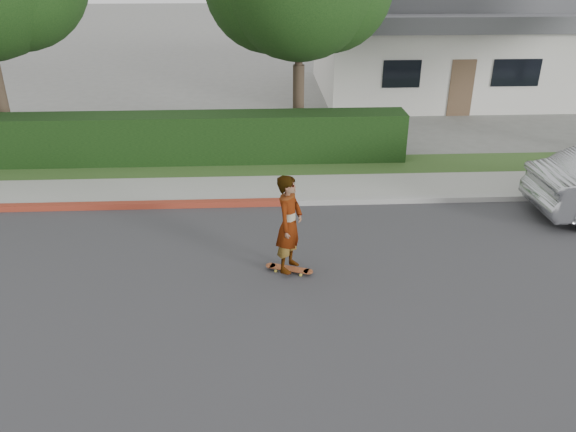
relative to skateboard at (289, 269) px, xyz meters
name	(u,v)px	position (x,y,z in m)	size (l,w,h in m)	color
ground	(249,299)	(-0.79, -0.89, -0.08)	(120.00, 120.00, 0.00)	slate
road	(249,299)	(-0.79, -0.89, -0.08)	(60.00, 8.00, 0.01)	#2D2D30
curb_far	(251,203)	(-0.79, 3.21, -0.01)	(60.00, 0.20, 0.15)	#9E9E99
curb_red_section	(46,207)	(-5.79, 3.21, -0.01)	(12.00, 0.21, 0.15)	maroon
sidewalk_far	(251,189)	(-0.79, 4.11, -0.02)	(60.00, 1.60, 0.12)	gray
planting_strip	(252,168)	(-0.79, 5.71, -0.03)	(60.00, 1.60, 0.10)	#2D4C1E
hedge	(148,140)	(-3.79, 6.31, 0.67)	(15.00, 1.00, 1.50)	black
house	(438,43)	(7.21, 15.11, 2.01)	(10.60, 8.60, 4.30)	beige
skateboard	(289,269)	(0.00, 0.00, 0.00)	(0.97, 0.51, 0.09)	gold
skateboarder	(289,224)	(0.00, 0.00, 0.99)	(0.71, 0.47, 1.96)	white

